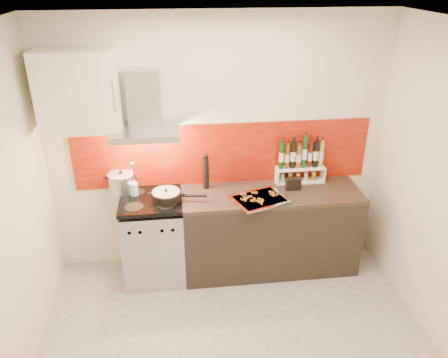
{
  "coord_description": "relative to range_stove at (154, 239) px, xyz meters",
  "views": [
    {
      "loc": [
        -0.44,
        -2.67,
        2.94
      ],
      "look_at": [
        0.0,
        0.95,
        1.15
      ],
      "focal_mm": 35.0,
      "sensor_mm": 36.0,
      "label": 1
    }
  ],
  "objects": [
    {
      "name": "floor",
      "position": [
        0.7,
        -1.1,
        -0.44
      ],
      "size": [
        3.4,
        3.4,
        0.0
      ],
      "primitive_type": "plane",
      "color": "#9E9991",
      "rests_on": "ground"
    },
    {
      "name": "baking_tray",
      "position": [
        1.04,
        -0.15,
        0.47
      ],
      "size": [
        0.6,
        0.53,
        0.03
      ],
      "color": "silver",
      "rests_on": "counter"
    },
    {
      "name": "step_shelf",
      "position": [
        1.54,
        0.2,
        0.68
      ],
      "size": [
        0.51,
        0.14,
        0.5
      ],
      "color": "white",
      "rests_on": "counter"
    },
    {
      "name": "range_hood",
      "position": [
        0.0,
        0.14,
        1.3
      ],
      "size": [
        0.62,
        0.5,
        0.61
      ],
      "color": "#B7B7BA",
      "rests_on": "back_wall"
    },
    {
      "name": "upper_cabinet",
      "position": [
        -0.55,
        0.13,
        1.51
      ],
      "size": [
        0.7,
        0.35,
        0.72
      ],
      "primitive_type": "cube",
      "color": "white",
      "rests_on": "back_wall"
    },
    {
      "name": "back_wall",
      "position": [
        0.7,
        0.3,
        0.86
      ],
      "size": [
        3.4,
        0.02,
        2.6
      ],
      "primitive_type": "cube",
      "color": "silver",
      "rests_on": "ground"
    },
    {
      "name": "ceiling",
      "position": [
        0.7,
        -1.1,
        2.16
      ],
      "size": [
        3.4,
        2.8,
        0.02
      ],
      "primitive_type": "cube",
      "color": "white",
      "rests_on": "back_wall"
    },
    {
      "name": "pepper_mill",
      "position": [
        0.56,
        0.18,
        0.64
      ],
      "size": [
        0.06,
        0.06,
        0.37
      ],
      "color": "black",
      "rests_on": "counter"
    },
    {
      "name": "utensil_jar",
      "position": [
        -0.16,
        0.09,
        0.57
      ],
      "size": [
        0.08,
        0.12,
        0.39
      ],
      "color": "silver",
      "rests_on": "range_stove"
    },
    {
      "name": "backsplash",
      "position": [
        0.75,
        0.29,
        0.78
      ],
      "size": [
        3.0,
        0.02,
        0.64
      ],
      "primitive_type": "cube",
      "color": "maroon",
      "rests_on": "back_wall"
    },
    {
      "name": "saute_pan",
      "position": [
        0.16,
        -0.05,
        0.52
      ],
      "size": [
        0.52,
        0.27,
        0.12
      ],
      "color": "black",
      "rests_on": "range_stove"
    },
    {
      "name": "caddy_box",
      "position": [
        1.42,
        0.04,
        0.52
      ],
      "size": [
        0.15,
        0.07,
        0.13
      ],
      "primitive_type": "cube",
      "rotation": [
        0.0,
        0.0,
        0.04
      ],
      "color": "black",
      "rests_on": "counter"
    },
    {
      "name": "range_stove",
      "position": [
        0.0,
        0.0,
        0.0
      ],
      "size": [
        0.6,
        0.6,
        0.91
      ],
      "color": "#B7B7BA",
      "rests_on": "ground"
    },
    {
      "name": "counter",
      "position": [
        1.2,
        0.0,
        0.01
      ],
      "size": [
        1.8,
        0.6,
        0.9
      ],
      "color": "black",
      "rests_on": "ground"
    },
    {
      "name": "stock_pot",
      "position": [
        -0.28,
        0.19,
        0.57
      ],
      "size": [
        0.26,
        0.26,
        0.23
      ],
      "color": "#B7B7BA",
      "rests_on": "range_stove"
    }
  ]
}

